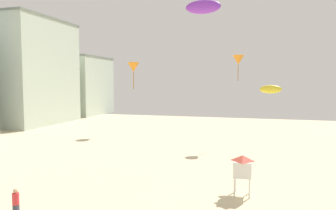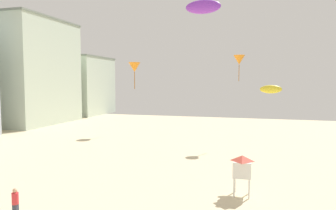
% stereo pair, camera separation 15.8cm
% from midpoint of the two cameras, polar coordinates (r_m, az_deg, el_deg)
% --- Properties ---
extents(boardwalk_hotel_mid, '(12.45, 15.36, 17.55)m').
position_cam_midpoint_polar(boardwalk_hotel_mid, '(58.62, -24.92, 5.52)').
color(boardwalk_hotel_mid, '#B7C6B2').
rests_on(boardwalk_hotel_mid, ground).
extents(boardwalk_hotel_far, '(12.50, 12.84, 12.48)m').
position_cam_midpoint_polar(boardwalk_hotel_far, '(71.40, -16.60, 3.42)').
color(boardwalk_hotel_far, '#B7C6B2').
rests_on(boardwalk_hotel_far, ground).
extents(kite_flyer, '(0.34, 0.34, 1.64)m').
position_cam_midpoint_polar(kite_flyer, '(18.60, -26.31, -15.66)').
color(kite_flyer, '#383D4C').
rests_on(kite_flyer, ground).
extents(lifeguard_stand, '(1.10, 1.10, 2.55)m').
position_cam_midpoint_polar(lifeguard_stand, '(20.33, 13.25, -10.90)').
color(lifeguard_stand, white).
rests_on(lifeguard_stand, ground).
extents(kite_purple_parafoil, '(2.58, 0.72, 1.00)m').
position_cam_midpoint_polar(kite_purple_parafoil, '(23.78, 6.24, 17.41)').
color(kite_purple_parafoil, purple).
extents(kite_orange_delta, '(1.66, 1.66, 3.76)m').
position_cam_midpoint_polar(kite_orange_delta, '(44.32, -6.44, 6.88)').
color(kite_orange_delta, orange).
extents(kite_orange_delta_2, '(1.29, 1.29, 2.93)m').
position_cam_midpoint_polar(kite_orange_delta_2, '(36.44, 12.62, 8.06)').
color(kite_orange_delta_2, orange).
extents(kite_yellow_parafoil, '(1.57, 0.44, 0.61)m').
position_cam_midpoint_polar(kite_yellow_parafoil, '(24.26, 18.09, 2.76)').
color(kite_yellow_parafoil, yellow).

